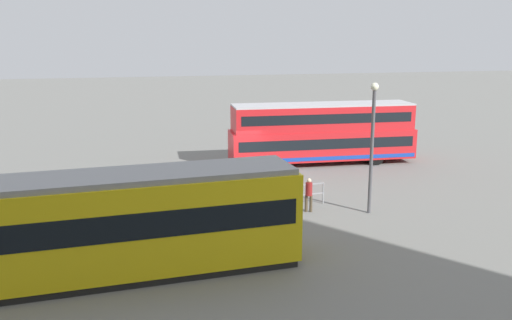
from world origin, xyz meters
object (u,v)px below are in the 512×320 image
at_px(tram_yellow, 108,225).
at_px(pedestrian_crossing, 309,193).
at_px(double_decker_bus, 322,133).
at_px(info_sign, 127,183).
at_px(street_lamp, 372,137).
at_px(pedestrian_near_railing, 163,184).

bearing_deg(tram_yellow, pedestrian_crossing, -149.80).
bearing_deg(pedestrian_crossing, double_decker_bus, -113.42).
xyz_separation_m(pedestrian_crossing, info_sign, (8.23, -0.45, 0.86)).
height_order(pedestrian_crossing, info_sign, info_sign).
xyz_separation_m(tram_yellow, street_lamp, (-11.61, -4.38, 1.72)).
height_order(pedestrian_near_railing, street_lamp, street_lamp).
distance_m(double_decker_bus, pedestrian_crossing, 10.22).
distance_m(info_sign, street_lamp, 11.15).
relative_size(tram_yellow, street_lamp, 2.19).
xyz_separation_m(double_decker_bus, pedestrian_near_railing, (10.61, 6.74, -0.93)).
relative_size(double_decker_bus, pedestrian_crossing, 7.36).
bearing_deg(street_lamp, pedestrian_crossing, -16.78).
bearing_deg(pedestrian_crossing, tram_yellow, 30.20).
height_order(info_sign, street_lamp, street_lamp).
relative_size(pedestrian_crossing, street_lamp, 0.27).
height_order(double_decker_bus, pedestrian_near_railing, double_decker_bus).
xyz_separation_m(pedestrian_near_railing, info_sign, (1.66, 2.13, 0.73)).
relative_size(tram_yellow, pedestrian_crossing, 8.17).
relative_size(double_decker_bus, info_sign, 4.71).
bearing_deg(info_sign, street_lamp, 173.39).
xyz_separation_m(double_decker_bus, pedestrian_crossing, (4.04, 9.33, -1.06)).
xyz_separation_m(info_sign, street_lamp, (-10.93, 1.27, 1.80)).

